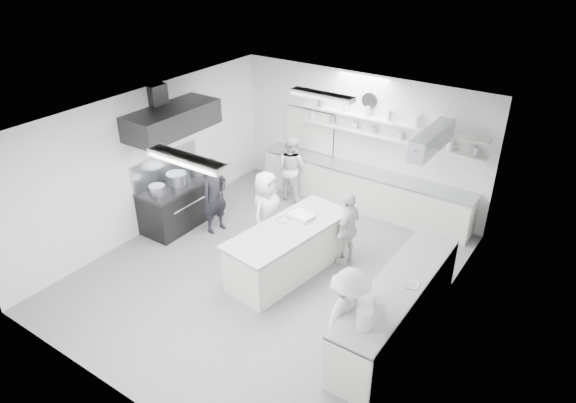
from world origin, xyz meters
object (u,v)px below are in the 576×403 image
Objects in this scene: prep_island at (289,251)px; cook_stove at (215,196)px; right_counter at (397,309)px; back_counter at (362,189)px; stove at (181,204)px; cook_back at (291,168)px.

cook_stove reaches higher than prep_island.
right_counter is at bearing -89.28° from cook_stove.
back_counter is at bearing 124.65° from right_counter.
prep_island is at bearing 170.19° from right_counter.
cook_stove is (-2.10, 0.38, 0.37)m from prep_island.
cook_back is (1.32, 2.26, 0.33)m from stove.
cook_stove is 1.05× the size of cook_back.
cook_back is (-1.61, 2.46, 0.33)m from prep_island.
prep_island is at bearing -89.47° from cook_stove.
cook_back is (0.50, 2.08, -0.04)m from cook_stove.
cook_stove is at bearing 74.88° from cook_back.
right_counter is at bearing -55.35° from back_counter.
right_counter is 4.51m from cook_stove.
cook_back is at bearing 143.95° from right_counter.
cook_back reaches higher than prep_island.
right_counter is at bearing -6.52° from stove.
right_counter is 1.34× the size of prep_island.
cook_back is (-1.58, -0.54, 0.32)m from back_counter.
stove is at bearing 173.48° from right_counter.
back_counter is 4.13m from right_counter.
back_counter is 3.00m from prep_island.
stove is 0.36× the size of back_counter.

